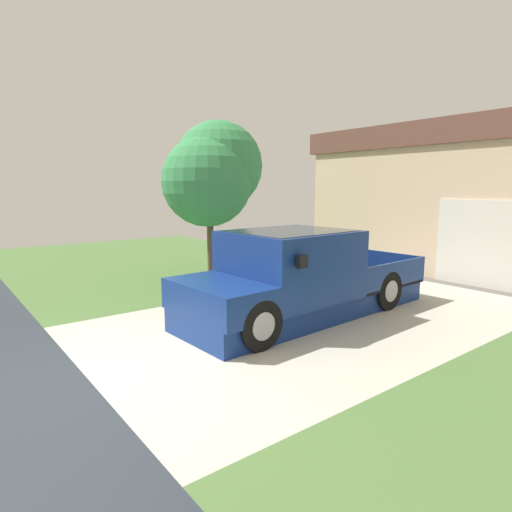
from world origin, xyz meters
The scene contains 5 objects.
pickup_truck centered at (-0.34, 3.98, 0.77)m, with size 2.23×5.51×1.70m.
person_with_hat centered at (-1.91, 3.59, 0.89)m, with size 0.48×0.41×1.62m.
handbag centered at (-1.97, 3.27, 0.12)m, with size 0.37×0.21×0.42m.
house_with_garage centered at (-0.20, 11.98, 2.17)m, with size 10.45×5.23×4.31m.
front_yard_tree centered at (-4.55, 4.79, 2.82)m, with size 2.64×2.93×4.30m.
Camera 1 is at (5.53, -1.49, 2.47)m, focal length 30.02 mm.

